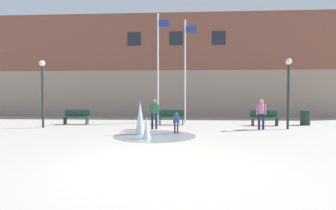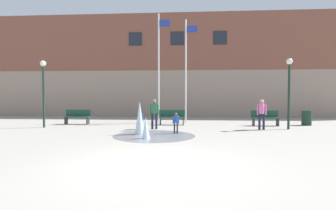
{
  "view_description": "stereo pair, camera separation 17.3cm",
  "coord_description": "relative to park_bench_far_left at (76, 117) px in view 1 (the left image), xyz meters",
  "views": [
    {
      "loc": [
        0.59,
        -6.68,
        1.79
      ],
      "look_at": [
        -0.2,
        7.09,
        1.3
      ],
      "focal_mm": 28.0,
      "sensor_mm": 36.0,
      "label": 1
    },
    {
      "loc": [
        0.77,
        -6.67,
        1.79
      ],
      "look_at": [
        -0.2,
        7.09,
        1.3
      ],
      "focal_mm": 28.0,
      "sensor_mm": 36.0,
      "label": 2
    }
  ],
  "objects": [
    {
      "name": "ground_plane",
      "position": [
        6.07,
        -9.31,
        -0.48
      ],
      "size": [
        100.0,
        100.0,
        0.0
      ],
      "primitive_type": "plane",
      "color": "#9E998E"
    },
    {
      "name": "library_building",
      "position": [
        6.07,
        8.85,
        3.86
      ],
      "size": [
        36.0,
        6.05,
        8.68
      ],
      "color": "gray",
      "rests_on": "ground"
    },
    {
      "name": "splash_fountain",
      "position": [
        4.93,
        -4.37,
        0.07
      ],
      "size": [
        3.67,
        3.67,
        1.54
      ],
      "color": "gray",
      "rests_on": "ground"
    },
    {
      "name": "park_bench_far_left",
      "position": [
        0.0,
        0.0,
        0.0
      ],
      "size": [
        1.6,
        0.44,
        0.91
      ],
      "color": "#28282D",
      "rests_on": "ground"
    },
    {
      "name": "park_bench_left_of_flagpoles",
      "position": [
        5.95,
        0.06,
        0.0
      ],
      "size": [
        1.6,
        0.44,
        0.91
      ],
      "color": "#28282D",
      "rests_on": "ground"
    },
    {
      "name": "park_bench_under_left_flagpole",
      "position": [
        11.53,
        -0.08,
        0.0
      ],
      "size": [
        1.6,
        0.44,
        0.91
      ],
      "color": "#28282D",
      "rests_on": "ground"
    },
    {
      "name": "adult_near_bench",
      "position": [
        5.13,
        -2.06,
        0.45
      ],
      "size": [
        0.5,
        0.37,
        1.59
      ],
      "rotation": [
        0.0,
        0.0,
        -1.37
      ],
      "color": "#1E233D",
      "rests_on": "ground"
    },
    {
      "name": "child_running",
      "position": [
        4.5,
        -2.81,
        0.1
      ],
      "size": [
        0.31,
        0.24,
        0.99
      ],
      "rotation": [
        0.0,
        0.0,
        0.87
      ],
      "color": "#28282D",
      "rests_on": "ground"
    },
    {
      "name": "child_in_fountain",
      "position": [
        6.35,
        -3.66,
        0.1
      ],
      "size": [
        0.31,
        0.18,
        0.99
      ],
      "rotation": [
        0.0,
        0.0,
        2.84
      ],
      "color": "#1E233D",
      "rests_on": "ground"
    },
    {
      "name": "adult_in_red",
      "position": [
        10.8,
        -1.93,
        0.45
      ],
      "size": [
        0.5,
        0.39,
        1.59
      ],
      "rotation": [
        0.0,
        0.0,
        -2.02
      ],
      "color": "#1E233D",
      "rests_on": "ground"
    },
    {
      "name": "flagpole_left",
      "position": [
        5.02,
        1.51,
        3.38
      ],
      "size": [
        0.8,
        0.1,
        7.24
      ],
      "color": "silver",
      "rests_on": "ground"
    },
    {
      "name": "flagpole_right",
      "position": [
        6.83,
        1.51,
        3.16
      ],
      "size": [
        0.8,
        0.1,
        6.82
      ],
      "color": "silver",
      "rests_on": "ground"
    },
    {
      "name": "lamp_post_left_lane",
      "position": [
        -1.16,
        -1.81,
        1.98
      ],
      "size": [
        0.32,
        0.32,
        3.75
      ],
      "color": "#192D23",
      "rests_on": "ground"
    },
    {
      "name": "lamp_post_right_lane",
      "position": [
        12.26,
        -1.69,
        1.99
      ],
      "size": [
        0.32,
        0.32,
        3.76
      ],
      "color": "#192D23",
      "rests_on": "ground"
    },
    {
      "name": "trash_can",
      "position": [
        14.1,
        0.35,
        -0.03
      ],
      "size": [
        0.56,
        0.56,
        0.9
      ],
      "primitive_type": "cylinder",
      "color": "#193323",
      "rests_on": "ground"
    }
  ]
}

